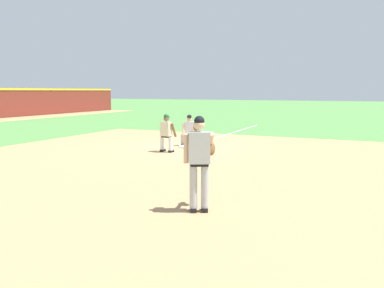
# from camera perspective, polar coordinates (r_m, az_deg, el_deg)

# --- Properties ---
(ground_plane) EXTENTS (160.00, 160.00, 0.00)m
(ground_plane) POSITION_cam_1_polar(r_m,az_deg,el_deg) (15.35, -1.19, -0.61)
(ground_plane) COLOR #518942
(infield_dirt_patch) EXTENTS (18.00, 18.00, 0.01)m
(infield_dirt_patch) POSITION_cam_1_polar(r_m,az_deg,el_deg) (11.31, -0.46, -3.73)
(infield_dirt_patch) COLOR tan
(infield_dirt_patch) RESTS_ON ground
(foul_line_stripe) EXTENTS (11.39, 0.10, 0.00)m
(foul_line_stripe) POSITION_cam_1_polar(r_m,az_deg,el_deg) (20.57, 5.80, 1.59)
(foul_line_stripe) COLOR white
(foul_line_stripe) RESTS_ON ground
(first_base_bag) EXTENTS (0.38, 0.38, 0.09)m
(first_base_bag) POSITION_cam_1_polar(r_m,az_deg,el_deg) (15.34, -1.19, -0.44)
(first_base_bag) COLOR white
(first_base_bag) RESTS_ON ground
(baseball) EXTENTS (0.07, 0.07, 0.07)m
(baseball) POSITION_cam_1_polar(r_m,az_deg,el_deg) (12.92, 0.15, -2.09)
(baseball) COLOR white
(baseball) RESTS_ON ground
(pitcher) EXTENTS (0.83, 0.58, 1.86)m
(pitcher) POSITION_cam_1_polar(r_m,az_deg,el_deg) (7.13, 1.21, -2.11)
(pitcher) COLOR black
(pitcher) RESTS_ON ground
(first_baseman) EXTENTS (0.83, 1.00, 1.34)m
(first_baseman) POSITION_cam_1_polar(r_m,az_deg,el_deg) (15.78, -0.33, 2.31)
(first_baseman) COLOR black
(first_baseman) RESTS_ON ground
(baserunner) EXTENTS (0.49, 0.63, 1.46)m
(baserunner) POSITION_cam_1_polar(r_m,az_deg,el_deg) (14.25, -3.92, 1.91)
(baserunner) COLOR black
(baserunner) RESTS_ON ground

